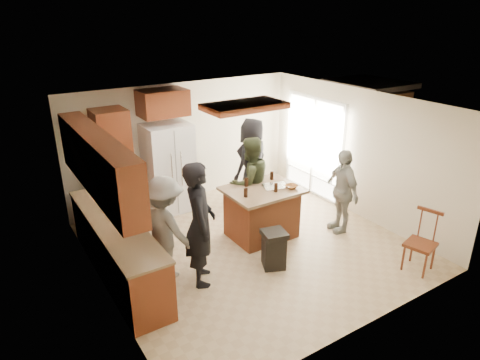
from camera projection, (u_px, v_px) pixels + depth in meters
room_shell at (359, 138)px, 10.66m from camera, size 8.00×5.20×5.00m
person_front_left at (200, 224)px, 6.22m from camera, size 0.75×0.85×1.92m
person_behind_left at (250, 182)px, 7.93m from camera, size 0.87×0.55×1.74m
person_behind_right at (252, 161)px, 8.90m from camera, size 1.03×0.85×1.82m
person_side_right at (342, 191)px, 7.77m from camera, size 0.67×1.01×1.57m
person_counter at (165, 228)px, 6.39m from camera, size 0.88×1.17×1.64m
left_cabinetry at (111, 220)px, 6.34m from camera, size 0.64×3.00×2.30m
back_wall_units at (127, 151)px, 8.04m from camera, size 1.80×0.60×2.45m
refrigerator at (169, 168)px, 8.55m from camera, size 0.90×0.76×1.80m
kitchen_island at (262, 212)px, 7.67m from camera, size 1.28×1.03×0.93m
island_items at (275, 186)px, 7.53m from camera, size 1.04×0.67×0.15m
trash_bin at (274, 249)px, 6.80m from camera, size 0.45×0.45×0.63m
spindle_chair at (421, 244)px, 6.68m from camera, size 0.51×0.51×0.99m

